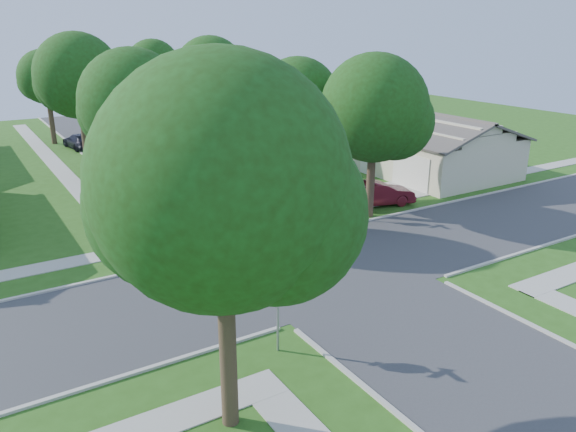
# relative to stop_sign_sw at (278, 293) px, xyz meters

# --- Properties ---
(ground) EXTENTS (100.00, 100.00, 0.00)m
(ground) POSITION_rel_stop_sign_sw_xyz_m (4.70, 4.70, -2.03)
(ground) COLOR #295316
(ground) RESTS_ON ground
(road_ns) EXTENTS (7.00, 100.00, 0.02)m
(road_ns) POSITION_rel_stop_sign_sw_xyz_m (4.70, 4.70, -2.03)
(road_ns) COLOR #333335
(road_ns) RESTS_ON ground
(sidewalk_ne) EXTENTS (1.20, 40.00, 0.04)m
(sidewalk_ne) POSITION_rel_stop_sign_sw_xyz_m (10.80, 30.70, -2.01)
(sidewalk_ne) COLOR #9E9B91
(sidewalk_ne) RESTS_ON ground
(sidewalk_nw) EXTENTS (1.20, 40.00, 0.04)m
(sidewalk_nw) POSITION_rel_stop_sign_sw_xyz_m (-1.40, 30.70, -2.01)
(sidewalk_nw) COLOR #9E9B91
(sidewalk_nw) RESTS_ON ground
(driveway) EXTENTS (8.80, 3.60, 0.05)m
(driveway) POSITION_rel_stop_sign_sw_xyz_m (12.60, 11.80, -2.01)
(driveway) COLOR #9E9B91
(driveway) RESTS_ON ground
(stop_sign_sw) EXTENTS (1.05, 0.80, 2.98)m
(stop_sign_sw) POSITION_rel_stop_sign_sw_xyz_m (0.00, 0.00, 0.00)
(stop_sign_sw) COLOR gray
(stop_sign_sw) RESTS_ON ground
(stop_sign_ne) EXTENTS (1.05, 0.80, 2.98)m
(stop_sign_ne) POSITION_rel_stop_sign_sw_xyz_m (9.40, 9.40, 0.00)
(stop_sign_ne) COLOR gray
(stop_sign_ne) RESTS_ON ground
(tree_e_near) EXTENTS (4.97, 4.80, 8.28)m
(tree_e_near) POSITION_rel_stop_sign_sw_xyz_m (9.45, 13.71, 3.61)
(tree_e_near) COLOR #38281C
(tree_e_near) RESTS_ON ground
(tree_e_mid) EXTENTS (5.59, 5.40, 9.21)m
(tree_e_mid) POSITION_rel_stop_sign_sw_xyz_m (9.46, 25.71, 4.22)
(tree_e_mid) COLOR #38281C
(tree_e_mid) RESTS_ON ground
(tree_e_far) EXTENTS (5.17, 5.00, 8.72)m
(tree_e_far) POSITION_rel_stop_sign_sw_xyz_m (9.45, 38.71, 3.95)
(tree_e_far) COLOR #38281C
(tree_e_far) RESTS_ON ground
(tree_w_near) EXTENTS (5.38, 5.20, 8.97)m
(tree_w_near) POSITION_rel_stop_sign_sw_xyz_m (0.06, 13.71, 4.08)
(tree_w_near) COLOR #38281C
(tree_w_near) RESTS_ON ground
(tree_w_mid) EXTENTS (5.80, 5.60, 9.56)m
(tree_w_mid) POSITION_rel_stop_sign_sw_xyz_m (0.06, 25.71, 4.46)
(tree_w_mid) COLOR #38281C
(tree_w_mid) RESTS_ON ground
(tree_w_far) EXTENTS (4.76, 4.60, 8.04)m
(tree_w_far) POSITION_rel_stop_sign_sw_xyz_m (0.05, 38.71, 3.48)
(tree_w_far) COLOR #38281C
(tree_w_far) RESTS_ON ground
(tree_sw_corner) EXTENTS (6.21, 6.00, 9.55)m
(tree_sw_corner) POSITION_rel_stop_sign_sw_xyz_m (-2.74, -2.29, 4.23)
(tree_sw_corner) COLOR #38281C
(tree_sw_corner) RESTS_ON ground
(tree_ne_corner) EXTENTS (5.80, 5.60, 8.66)m
(tree_ne_corner) POSITION_rel_stop_sign_sw_xyz_m (11.06, 8.91, 3.56)
(tree_ne_corner) COLOR #38281C
(tree_ne_corner) RESTS_ON ground
(house_ne_near) EXTENTS (8.42, 13.60, 4.23)m
(house_ne_near) POSITION_rel_stop_sign_sw_xyz_m (20.69, 15.70, -0.51)
(house_ne_near) COLOR beige
(house_ne_near) RESTS_ON ground
(house_ne_far) EXTENTS (8.42, 13.60, 4.23)m
(house_ne_far) POSITION_rel_stop_sign_sw_xyz_m (20.69, 33.70, -0.51)
(house_ne_far) COLOR beige
(house_ne_far) RESTS_ON ground
(car_driveway) EXTENTS (4.47, 2.57, 1.39)m
(car_driveway) POSITION_rel_stop_sign_sw_xyz_m (12.68, 10.20, -1.33)
(car_driveway) COLOR #57121B
(car_driveway) RESTS_ON ground
(car_curb_east) EXTENTS (2.12, 4.32, 1.42)m
(car_curb_east) POSITION_rel_stop_sign_sw_xyz_m (7.90, 41.41, -1.32)
(car_curb_east) COLOR black
(car_curb_east) RESTS_ON ground
(car_curb_west) EXTENTS (2.33, 4.59, 1.28)m
(car_curb_west) POSITION_rel_stop_sign_sw_xyz_m (1.50, 35.41, -1.39)
(car_curb_west) COLOR black
(car_curb_west) RESTS_ON ground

